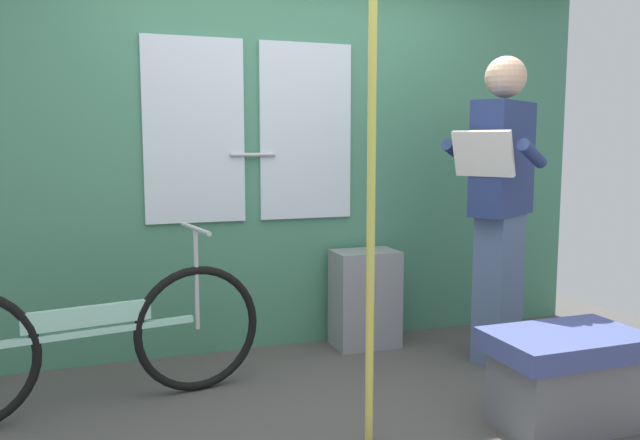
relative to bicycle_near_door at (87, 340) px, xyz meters
name	(u,v)px	position (x,y,z in m)	size (l,w,h in m)	color
ground_plane	(364,436)	(1.18, -0.65, -0.38)	(5.32, 4.32, 0.04)	#474442
train_door_wall	(280,151)	(1.18, 0.70, 0.90)	(4.32, 0.28, 2.42)	#427F60
bicycle_near_door	(87,340)	(0.00, 0.00, 0.00)	(1.74, 0.48, 0.88)	black
passenger_reading_newspaper	(501,202)	(2.33, -0.02, 0.60)	(0.65, 0.60, 1.81)	slate
trash_bin_by_wall	(365,298)	(1.68, 0.49, -0.05)	(0.41, 0.28, 0.62)	gray
handrail_pole	(371,171)	(1.16, -0.75, 0.83)	(0.04, 0.04, 2.38)	#C6C14C
bench_seat_corner	(565,377)	(2.07, -0.91, -0.12)	(0.70, 0.44, 0.45)	#3D477F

